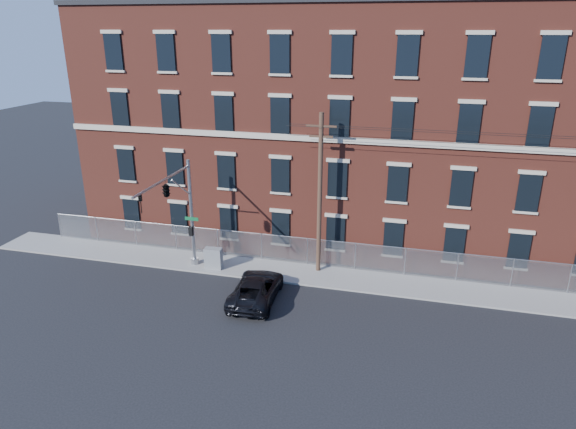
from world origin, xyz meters
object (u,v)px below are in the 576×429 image
(pickup_truck, at_px, (256,288))
(utility_cabinet, at_px, (213,258))
(utility_pole_near, at_px, (320,192))
(traffic_signal_mast, at_px, (173,198))

(pickup_truck, height_order, utility_cabinet, utility_cabinet)
(pickup_truck, relative_size, utility_cabinet, 3.76)
(utility_pole_near, distance_m, utility_cabinet, 8.09)
(traffic_signal_mast, height_order, utility_pole_near, utility_pole_near)
(utility_pole_near, height_order, pickup_truck, utility_pole_near)
(utility_pole_near, distance_m, pickup_truck, 6.93)
(traffic_signal_mast, bearing_deg, utility_cabinet, 54.28)
(pickup_truck, distance_m, utility_cabinet, 4.85)
(pickup_truck, bearing_deg, traffic_signal_mast, -13.05)
(traffic_signal_mast, relative_size, pickup_truck, 1.36)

